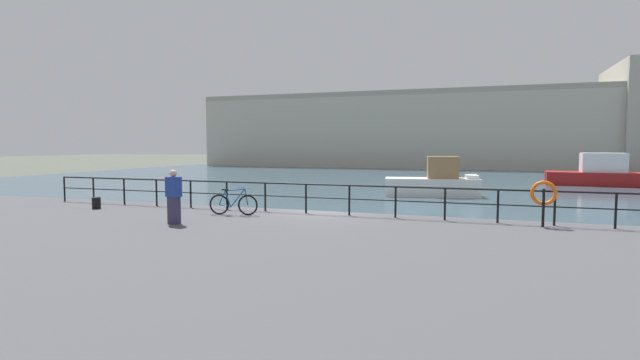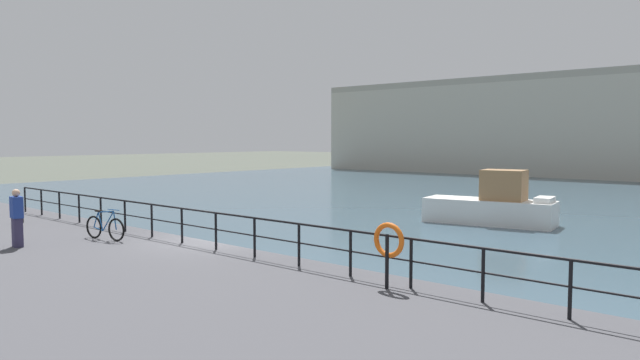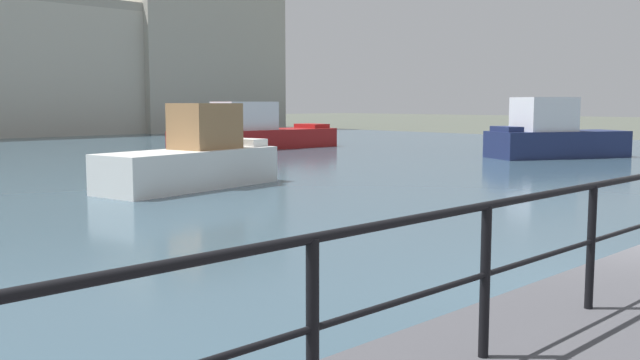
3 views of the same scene
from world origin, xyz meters
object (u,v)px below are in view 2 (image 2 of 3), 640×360
mooring_bollard (19,217)px  life_ring_stand (389,242)px  moored_red_daysailer (493,206)px  parked_bicycle (105,227)px  standing_person (17,217)px

mooring_bollard → life_ring_stand: life_ring_stand is taller
moored_red_daysailer → mooring_bollard: moored_red_daysailer is taller
parked_bicycle → mooring_bollard: size_ratio=3.99×
parked_bicycle → life_ring_stand: size_ratio=1.26×
moored_red_daysailer → parked_bicycle: bearing=-117.4°
moored_red_daysailer → mooring_bollard: (-11.05, -16.55, 0.16)m
parked_bicycle → life_ring_stand: life_ring_stand is taller
standing_person → parked_bicycle: bearing=169.4°
standing_person → life_ring_stand: bearing=115.3°
life_ring_stand → standing_person: size_ratio=0.83×
parked_bicycle → standing_person: standing_person is taller
mooring_bollard → standing_person: 5.47m
mooring_bollard → life_ring_stand: (15.83, 1.23, 0.75)m
moored_red_daysailer → life_ring_stand: (4.79, -15.32, 0.92)m
parked_bicycle → standing_person: 2.46m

